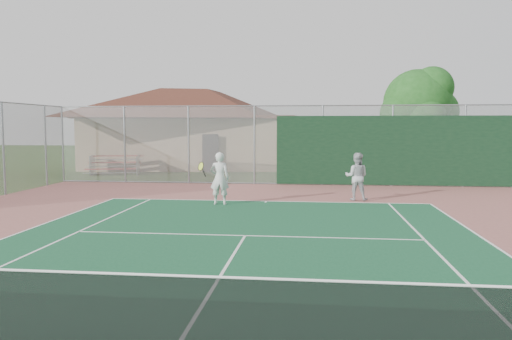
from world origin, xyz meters
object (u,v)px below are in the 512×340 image
Objects in this scene: player_grey_back at (357,177)px; clubhouse at (192,121)px; bleachers at (115,164)px; player_white_front at (219,179)px; tree at (419,106)px.

clubhouse is at bearing -47.58° from player_grey_back.
bleachers is at bearing -122.20° from clubhouse.
player_white_front is (4.73, -15.74, -2.10)m from clubhouse.
player_white_front is at bearing -79.45° from clubhouse.
player_white_front is at bearing -131.44° from tree.
bleachers is 14.79m from player_grey_back.
clubhouse reaches higher than tree.
clubhouse is 14.48m from tree.
player_grey_back is (12.19, -8.37, 0.29)m from bleachers.
bleachers is at bearing -53.66° from player_white_front.
tree is at bearing -17.02° from bleachers.
player_grey_back is at bearing -115.01° from tree.
clubhouse reaches higher than player_grey_back.
player_white_front is at bearing -67.57° from bleachers.
clubhouse reaches higher than player_white_front.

